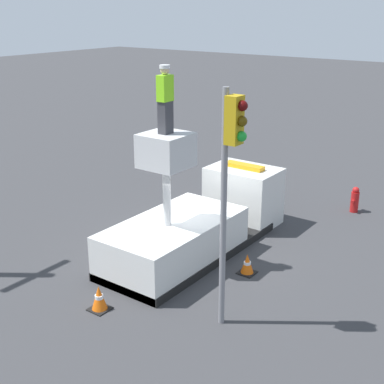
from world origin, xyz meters
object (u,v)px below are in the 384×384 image
at_px(traffic_light_pole, 230,165).
at_px(fire_hydrant, 355,200).
at_px(worker, 165,100).
at_px(bucket_truck, 198,224).
at_px(traffic_cone_rear, 99,299).
at_px(traffic_cone_curbside, 247,264).

relative_size(traffic_light_pole, fire_hydrant, 5.85).
bearing_deg(fire_hydrant, worker, 159.39).
bearing_deg(bucket_truck, traffic_cone_rear, -178.93).
relative_size(fire_hydrant, traffic_cone_curbside, 1.64).
relative_size(bucket_truck, traffic_cone_curbside, 12.00).
distance_m(worker, fire_hydrant, 8.84).
distance_m(worker, traffic_cone_rear, 5.21).
distance_m(traffic_light_pole, traffic_cone_rear, 4.72).
xyz_separation_m(bucket_truck, worker, (-1.47, 0.00, 3.91)).
xyz_separation_m(traffic_cone_rear, traffic_cone_curbside, (3.72, -1.94, -0.03)).
xyz_separation_m(worker, traffic_light_pole, (-1.47, -2.90, -0.87)).
distance_m(bucket_truck, traffic_light_pole, 5.13).
bearing_deg(traffic_cone_rear, traffic_cone_curbside, -27.52).
height_order(worker, traffic_cone_rear, worker).
bearing_deg(traffic_cone_curbside, fire_hydrant, -6.43).
bearing_deg(traffic_cone_rear, bucket_truck, 1.07).
xyz_separation_m(traffic_light_pole, traffic_cone_curbside, (2.44, 0.88, -3.59)).
bearing_deg(bucket_truck, traffic_light_pole, -135.35).
distance_m(bucket_truck, traffic_cone_curbside, 2.15).
relative_size(traffic_cone_rear, traffic_cone_curbside, 1.12).
distance_m(bucket_truck, fire_hydrant, 6.40).
distance_m(traffic_light_pole, fire_hydrant, 9.36).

